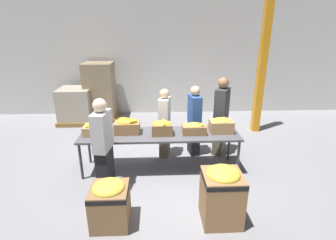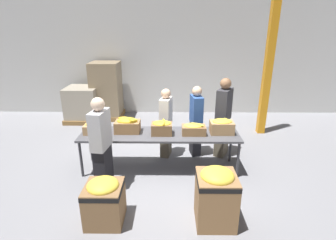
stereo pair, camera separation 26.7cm
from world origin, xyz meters
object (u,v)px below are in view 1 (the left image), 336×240
(banana_box_0, at_px, (95,129))
(donation_bin_0, at_px, (110,202))
(volunteer_2, at_px, (165,123))
(pallet_stack_1, at_px, (100,92))
(banana_box_2, at_px, (162,128))
(volunteer_1, at_px, (103,147))
(volunteer_0, at_px, (221,117))
(support_pillar, at_px, (263,57))
(banana_box_1, at_px, (127,126))
(volunteer_3, at_px, (194,121))
(pallet_stack_0, at_px, (77,106))
(banana_box_4, at_px, (221,125))
(banana_box_3, at_px, (194,128))
(sorting_table, at_px, (160,136))
(donation_bin_1, at_px, (222,193))

(banana_box_0, distance_m, donation_bin_0, 1.72)
(volunteer_2, height_order, pallet_stack_1, pallet_stack_1)
(banana_box_2, height_order, volunteer_1, volunteer_1)
(volunteer_0, relative_size, support_pillar, 0.43)
(banana_box_1, relative_size, support_pillar, 0.12)
(pallet_stack_1, bearing_deg, donation_bin_0, -77.79)
(banana_box_2, bearing_deg, volunteer_3, 43.88)
(volunteer_0, xyz_separation_m, pallet_stack_0, (-3.77, 2.25, -0.36))
(banana_box_1, xyz_separation_m, pallet_stack_0, (-1.80, 2.82, -0.41))
(support_pillar, distance_m, pallet_stack_1, 4.71)
(banana_box_4, distance_m, volunteer_0, 0.63)
(banana_box_2, relative_size, pallet_stack_0, 0.38)
(volunteer_2, bearing_deg, banana_box_3, 53.26)
(sorting_table, height_order, volunteer_3, volunteer_3)
(sorting_table, bearing_deg, support_pillar, 36.38)
(donation_bin_0, bearing_deg, support_pillar, 45.77)
(banana_box_1, relative_size, banana_box_4, 1.08)
(banana_box_3, height_order, donation_bin_0, banana_box_3)
(banana_box_2, bearing_deg, donation_bin_0, -117.46)
(donation_bin_1, height_order, pallet_stack_0, pallet_stack_0)
(pallet_stack_0, bearing_deg, banana_box_0, -67.42)
(banana_box_0, height_order, volunteer_1, volunteer_1)
(banana_box_0, relative_size, banana_box_1, 0.89)
(volunteer_2, distance_m, support_pillar, 3.13)
(banana_box_2, height_order, pallet_stack_1, pallet_stack_1)
(volunteer_0, bearing_deg, banana_box_4, 14.50)
(sorting_table, bearing_deg, volunteer_0, 25.70)
(support_pillar, distance_m, pallet_stack_0, 5.37)
(banana_box_2, bearing_deg, volunteer_2, 83.89)
(banana_box_2, distance_m, banana_box_4, 1.16)
(volunteer_3, bearing_deg, volunteer_0, 79.25)
(banana_box_3, relative_size, support_pillar, 0.11)
(banana_box_2, height_order, volunteer_0, volunteer_0)
(volunteer_2, bearing_deg, volunteer_3, 108.03)
(banana_box_4, xyz_separation_m, pallet_stack_0, (-3.63, 2.85, -0.41))
(volunteer_1, xyz_separation_m, support_pillar, (3.60, 2.64, 1.17))
(banana_box_3, height_order, donation_bin_1, banana_box_3)
(volunteer_2, xyz_separation_m, support_pillar, (2.54, 1.35, 1.25))
(donation_bin_1, relative_size, support_pillar, 0.22)
(volunteer_3, relative_size, donation_bin_1, 1.77)
(donation_bin_1, distance_m, pallet_stack_1, 5.39)
(sorting_table, xyz_separation_m, banana_box_1, (-0.63, 0.07, 0.19))
(donation_bin_0, bearing_deg, pallet_stack_1, 102.21)
(banana_box_0, distance_m, volunteer_2, 1.47)
(banana_box_2, distance_m, donation_bin_1, 1.77)
(banana_box_2, relative_size, support_pillar, 0.10)
(donation_bin_1, xyz_separation_m, pallet_stack_1, (-2.62, 4.70, 0.39))
(donation_bin_1, distance_m, pallet_stack_0, 5.51)
(banana_box_1, relative_size, banana_box_2, 1.22)
(volunteer_0, bearing_deg, volunteer_3, -64.34)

